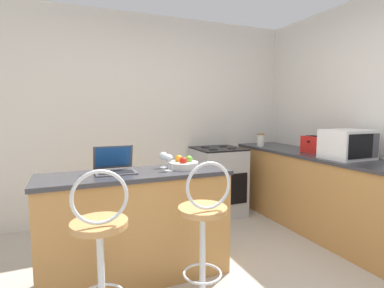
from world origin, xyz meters
TOP-DOWN VIEW (x-y plane):
  - wall_back at (0.00, 2.24)m, footprint 12.00×0.06m
  - breakfast_bar at (-0.52, 0.75)m, footprint 1.52×0.49m
  - counter_right at (1.65, 0.86)m, footprint 0.64×2.74m
  - bar_stool_near at (-0.87, 0.18)m, footprint 0.40×0.40m
  - bar_stool_far at (-0.18, 0.18)m, footprint 0.40×0.40m
  - laptop at (-0.68, 0.82)m, footprint 0.32×0.26m
  - microwave at (1.63, 0.59)m, footprint 0.46×0.37m
  - toaster at (1.65, 1.04)m, footprint 0.20×0.28m
  - stove_range at (0.82, 1.89)m, footprint 0.61×0.61m
  - wine_glass_tall at (-0.26, 0.85)m, footprint 0.07×0.07m
  - storage_jar at (1.44, 1.81)m, footprint 0.10×0.10m
  - fruit_bowl at (-0.11, 0.76)m, footprint 0.26×0.26m
  - wine_glass_short at (-0.26, 0.70)m, footprint 0.07×0.07m

SIDE VIEW (x-z plane):
  - stove_range at x=0.82m, z-range 0.00..0.90m
  - counter_right at x=1.65m, z-range 0.00..0.90m
  - breakfast_bar at x=-0.52m, z-range 0.00..0.90m
  - bar_stool_near at x=-0.87m, z-range -0.02..1.04m
  - bar_stool_far at x=-0.18m, z-range -0.02..1.04m
  - fruit_bowl at x=-0.11m, z-range 0.88..0.99m
  - laptop at x=-0.68m, z-range 0.85..1.06m
  - storage_jar at x=1.44m, z-range 0.90..1.08m
  - wine_glass_short at x=-0.26m, z-range 0.93..1.06m
  - wine_glass_tall at x=-0.26m, z-range 0.93..1.06m
  - toaster at x=1.65m, z-range 0.90..1.10m
  - microwave at x=1.63m, z-range 0.90..1.20m
  - wall_back at x=0.00m, z-range 0.00..2.60m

